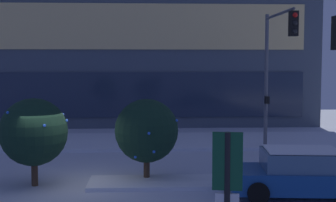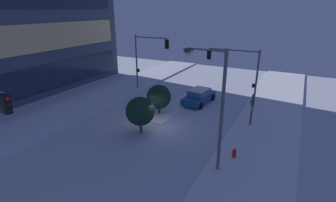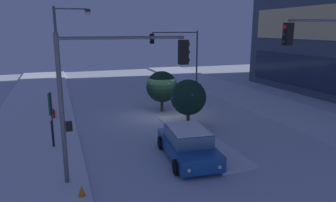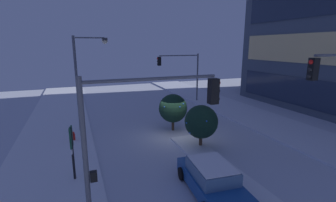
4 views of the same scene
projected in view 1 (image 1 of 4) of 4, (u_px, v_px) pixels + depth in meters
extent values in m
plane|color=silver|center=(65.00, 186.00, 15.94)|extent=(52.00, 52.00, 0.00)
cube|color=silver|center=(94.00, 142.00, 24.69)|extent=(52.00, 5.20, 0.14)
cube|color=silver|center=(219.00, 182.00, 16.26)|extent=(9.00, 1.80, 0.14)
cube|color=#232D42|center=(129.00, 95.00, 30.08)|extent=(22.57, 0.10, 2.90)
cube|color=#E5C67F|center=(129.00, 27.00, 29.74)|extent=(22.57, 0.10, 2.90)
cube|color=#384251|center=(6.00, 3.00, 38.47)|extent=(15.45, 9.80, 18.32)
cube|color=#19478C|center=(301.00, 179.00, 14.75)|extent=(4.65, 2.34, 0.66)
cube|color=slate|center=(302.00, 160.00, 14.70)|extent=(2.58, 1.95, 0.60)
cube|color=white|center=(302.00, 150.00, 14.68)|extent=(2.39, 1.82, 0.04)
cylinder|color=black|center=(250.00, 178.00, 15.79)|extent=(0.68, 0.28, 0.66)
cylinder|color=black|center=(258.00, 193.00, 13.88)|extent=(0.68, 0.28, 0.66)
sphere|color=red|center=(336.00, 23.00, 13.99)|extent=(0.20, 0.20, 0.20)
sphere|color=black|center=(336.00, 33.00, 14.02)|extent=(0.20, 0.20, 0.20)
sphere|color=black|center=(336.00, 44.00, 14.04)|extent=(0.20, 0.20, 0.20)
cylinder|color=#565960|center=(266.00, 82.00, 23.05)|extent=(0.18, 0.18, 6.57)
cylinder|color=#565960|center=(279.00, 14.00, 20.75)|extent=(0.12, 4.12, 0.12)
cube|color=black|center=(293.00, 24.00, 18.75)|extent=(0.32, 0.36, 1.00)
sphere|color=red|center=(295.00, 15.00, 18.53)|extent=(0.20, 0.20, 0.20)
sphere|color=black|center=(295.00, 23.00, 18.56)|extent=(0.20, 0.20, 0.20)
sphere|color=black|center=(295.00, 31.00, 18.58)|extent=(0.20, 0.20, 0.20)
cube|color=black|center=(267.00, 100.00, 22.90)|extent=(0.20, 0.24, 0.36)
cube|color=#144C2D|center=(227.00, 161.00, 8.49)|extent=(0.55, 0.16, 1.07)
cube|color=white|center=(227.00, 200.00, 8.55)|extent=(0.44, 0.13, 0.24)
cylinder|color=#473323|center=(35.00, 173.00, 15.99)|extent=(0.22, 0.22, 0.88)
sphere|color=black|center=(34.00, 132.00, 15.88)|extent=(2.30, 2.30, 2.30)
sphere|color=blue|center=(63.00, 115.00, 16.38)|extent=(0.10, 0.10, 0.10)
sphere|color=blue|center=(67.00, 121.00, 16.01)|extent=(0.10, 0.10, 0.10)
sphere|color=blue|center=(38.00, 138.00, 16.99)|extent=(0.10, 0.10, 0.10)
sphere|color=blue|center=(44.00, 126.00, 14.93)|extent=(0.10, 0.10, 0.10)
sphere|color=blue|center=(8.00, 113.00, 15.18)|extent=(0.10, 0.10, 0.10)
cylinder|color=#473323|center=(147.00, 169.00, 16.64)|extent=(0.22, 0.22, 0.85)
sphere|color=black|center=(147.00, 131.00, 16.53)|extent=(2.25, 2.25, 2.25)
sphere|color=blue|center=(135.00, 157.00, 15.86)|extent=(0.10, 0.10, 0.10)
sphere|color=blue|center=(135.00, 119.00, 17.49)|extent=(0.10, 0.10, 0.10)
sphere|color=blue|center=(149.00, 133.00, 15.40)|extent=(0.10, 0.10, 0.10)
sphere|color=blue|center=(154.00, 152.00, 15.64)|extent=(0.10, 0.10, 0.10)
sphere|color=blue|center=(177.00, 120.00, 16.34)|extent=(0.10, 0.10, 0.10)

